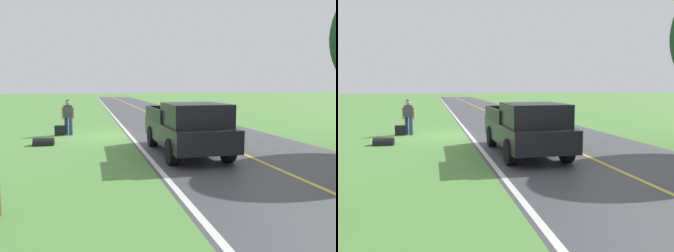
{
  "view_description": "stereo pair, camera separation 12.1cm",
  "coord_description": "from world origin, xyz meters",
  "views": [
    {
      "loc": [
        0.65,
        16.37,
        2.36
      ],
      "look_at": [
        -1.46,
        7.37,
        1.28
      ],
      "focal_mm": 36.29,
      "sensor_mm": 36.0,
      "label": 1
    },
    {
      "loc": [
        0.53,
        16.4,
        2.36
      ],
      "look_at": [
        -1.46,
        7.37,
        1.28
      ],
      "focal_mm": 36.29,
      "sensor_mm": 36.0,
      "label": 2
    }
  ],
  "objects": [
    {
      "name": "hitchhiker_walking",
      "position": [
        1.63,
        -0.78,
        0.98
      ],
      "size": [
        0.62,
        0.51,
        1.75
      ],
      "color": "navy",
      "rests_on": "ground"
    },
    {
      "name": "lane_centre_line",
      "position": [
        -4.6,
        0.0,
        0.01
      ],
      "size": [
        0.14,
        117.6,
        0.0
      ],
      "primitive_type": "cube",
      "color": "gold",
      "rests_on": "ground"
    },
    {
      "name": "lane_edge_line",
      "position": [
        -1.26,
        0.0,
        0.01
      ],
      "size": [
        0.16,
        117.6,
        0.0
      ],
      "primitive_type": "cube",
      "color": "silver",
      "rests_on": "ground"
    },
    {
      "name": "pickup_truck_passing",
      "position": [
        -2.67,
        5.18,
        0.97
      ],
      "size": [
        2.11,
        5.41,
        1.82
      ],
      "color": "black",
      "rests_on": "ground"
    },
    {
      "name": "drainage_culvert",
      "position": [
        2.45,
        2.08,
        0.0
      ],
      "size": [
        0.8,
        0.6,
        0.6
      ],
      "primitive_type": "cylinder",
      "rotation": [
        0.0,
        1.57,
        0.0
      ],
      "color": "black",
      "rests_on": "ground"
    },
    {
      "name": "road_surface",
      "position": [
        -4.6,
        0.0,
        0.0
      ],
      "size": [
        7.03,
        120.0,
        0.0
      ],
      "primitive_type": "cube",
      "color": "#47474C",
      "rests_on": "ground"
    },
    {
      "name": "ground_plane",
      "position": [
        0.0,
        0.0,
        0.0
      ],
      "size": [
        200.0,
        200.0,
        0.0
      ],
      "primitive_type": "plane",
      "color": "#568E42"
    },
    {
      "name": "suitcase_carried",
      "position": [
        2.05,
        -0.7,
        0.24
      ],
      "size": [
        0.46,
        0.21,
        0.48
      ],
      "primitive_type": "cube",
      "rotation": [
        0.0,
        0.0,
        1.55
      ],
      "color": "black",
      "rests_on": "ground"
    }
  ]
}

